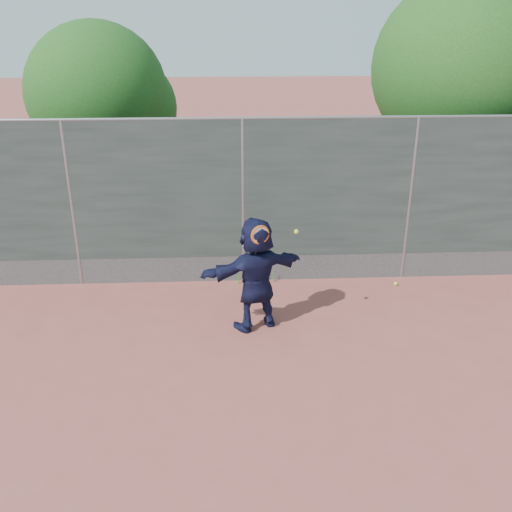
{
  "coord_description": "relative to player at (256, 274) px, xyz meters",
  "views": [
    {
      "loc": [
        -0.25,
        -6.16,
        4.64
      ],
      "look_at": [
        0.15,
        1.79,
        1.22
      ],
      "focal_mm": 40.0,
      "sensor_mm": 36.0,
      "label": 1
    }
  ],
  "objects": [
    {
      "name": "tree_left",
      "position": [
        -2.99,
        4.76,
        2.03
      ],
      "size": [
        3.15,
        3.0,
        4.53
      ],
      "color": "#382314",
      "rests_on": "ground"
    },
    {
      "name": "tree_right",
      "position": [
        4.54,
        3.96,
        2.58
      ],
      "size": [
        3.78,
        3.6,
        5.39
      ],
      "color": "#382314",
      "rests_on": "ground"
    },
    {
      "name": "swing_action",
      "position": [
        0.1,
        -0.19,
        0.71
      ],
      "size": [
        0.71,
        0.15,
        0.51
      ],
      "color": "orange",
      "rests_on": "ground"
    },
    {
      "name": "ball_ground",
      "position": [
        2.64,
        1.34,
        -0.88
      ],
      "size": [
        0.07,
        0.07,
        0.07
      ],
      "primitive_type": "sphere",
      "color": "#C4E833",
      "rests_on": "ground"
    },
    {
      "name": "ground",
      "position": [
        -0.15,
        -1.79,
        -0.91
      ],
      "size": [
        80.0,
        80.0,
        0.0
      ],
      "primitive_type": "plane",
      "color": "#9E4C42",
      "rests_on": "ground"
    },
    {
      "name": "player",
      "position": [
        0.0,
        0.0,
        0.0
      ],
      "size": [
        1.77,
        1.16,
        1.83
      ],
      "primitive_type": "imported",
      "rotation": [
        0.0,
        0.0,
        3.54
      ],
      "color": "#131636",
      "rests_on": "ground"
    },
    {
      "name": "weed_clump",
      "position": [
        0.15,
        1.59,
        -0.78
      ],
      "size": [
        0.68,
        0.07,
        0.3
      ],
      "color": "#387226",
      "rests_on": "ground"
    },
    {
      "name": "fence",
      "position": [
        -0.15,
        1.71,
        0.67
      ],
      "size": [
        20.0,
        0.06,
        3.03
      ],
      "color": "#38423D",
      "rests_on": "ground"
    }
  ]
}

